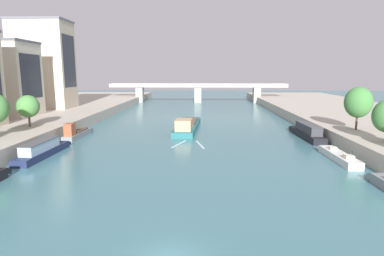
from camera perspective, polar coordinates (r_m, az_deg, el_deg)
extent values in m
cube|color=#B7AD9E|center=(86.72, -28.47, 1.46)|extent=(36.00, 170.00, 2.41)
cube|color=#B7AD9E|center=(84.66, 29.95, 1.16)|extent=(36.00, 170.00, 2.41)
cube|color=#23666B|center=(69.42, -0.74, 0.27)|extent=(5.32, 21.76, 1.04)
cube|color=#23666B|center=(80.34, 0.10, 1.67)|extent=(3.92, 1.45, 0.88)
cube|color=#23666B|center=(69.32, -0.74, 0.72)|extent=(5.40, 21.77, 0.06)
cube|color=tan|center=(61.96, -1.47, 0.61)|extent=(3.29, 4.48, 2.08)
cube|color=black|center=(64.04, -1.24, 1.20)|extent=(2.43, 0.17, 0.58)
cube|color=brown|center=(71.41, -0.56, 1.16)|extent=(3.82, 11.38, 0.36)
cylinder|color=#232328|center=(62.82, -0.82, 0.29)|extent=(0.07, 0.07, 1.10)
cube|color=silver|center=(54.55, 1.41, -2.96)|extent=(1.66, 5.93, 0.03)
cube|color=silver|center=(54.91, -2.34, -2.88)|extent=(2.33, 5.78, 0.03)
cube|color=black|center=(44.12, -31.04, -6.63)|extent=(1.88, 1.26, 0.95)
cube|color=#1E284C|center=(51.79, -25.19, -4.10)|extent=(2.70, 12.30, 0.95)
cube|color=#1E284C|center=(57.35, -22.10, -2.49)|extent=(2.25, 1.28, 0.84)
cube|color=#1E284C|center=(51.67, -25.23, -3.56)|extent=(2.75, 12.31, 0.06)
cube|color=#9EBCD6|center=(51.00, -25.61, -2.93)|extent=(2.15, 7.89, 1.37)
cube|color=#4C4C51|center=(50.86, -25.68, -2.14)|extent=(2.30, 8.13, 0.08)
cylinder|color=#232328|center=(48.29, -27.00, -3.89)|extent=(0.07, 0.07, 1.10)
cube|color=gray|center=(64.20, -19.85, -1.17)|extent=(2.07, 9.74, 0.94)
cube|color=gray|center=(68.94, -18.22, -0.27)|extent=(1.88, 1.23, 0.83)
cube|color=gray|center=(64.11, -19.87, -0.73)|extent=(2.11, 9.74, 0.06)
cube|color=#9E5133|center=(60.93, -21.11, -0.26)|extent=(1.50, 1.96, 2.20)
cube|color=black|center=(61.76, -20.77, 0.20)|extent=(1.18, 0.04, 0.62)
cube|color=brown|center=(64.96, -19.56, -0.39)|extent=(1.59, 5.07, 0.36)
cylinder|color=#232328|center=(61.26, -20.68, -0.71)|extent=(0.07, 0.07, 1.10)
cube|color=gray|center=(42.07, 30.20, -7.43)|extent=(1.74, 1.23, 0.88)
cube|color=silver|center=(49.36, 24.89, -4.73)|extent=(2.17, 10.06, 0.96)
cube|color=silver|center=(54.15, 22.65, -3.23)|extent=(1.94, 1.23, 0.84)
cube|color=silver|center=(49.24, 24.93, -4.16)|extent=(2.21, 10.06, 0.06)
cube|color=beige|center=(51.16, 23.97, -3.32)|extent=(1.03, 0.91, 0.40)
cube|color=beige|center=(46.70, 26.33, -4.66)|extent=(1.13, 1.12, 0.48)
cylinder|color=#232328|center=(46.59, 26.80, -4.34)|extent=(0.07, 0.07, 1.10)
cube|color=black|center=(63.77, 19.90, -1.17)|extent=(2.91, 13.45, 1.12)
cube|color=black|center=(70.31, 18.00, 0.03)|extent=(2.39, 1.31, 0.93)
cube|color=black|center=(63.67, 19.93, -0.64)|extent=(2.96, 13.46, 0.06)
cube|color=#38383D|center=(62.92, 20.18, -0.05)|extent=(2.31, 8.63, 1.51)
cube|color=#4C4C51|center=(62.79, 20.22, 0.66)|extent=(2.46, 8.89, 0.08)
cylinder|color=#232328|center=(60.01, 21.58, -0.80)|extent=(0.07, 0.07, 1.10)
cylinder|color=brown|center=(65.08, -27.18, 1.37)|extent=(0.37, 0.37, 2.62)
ellipsoid|color=#4C8942|center=(64.81, -27.35, 3.48)|extent=(3.92, 3.92, 4.05)
cylinder|color=brown|center=(61.51, 27.47, 1.24)|extent=(0.36, 0.36, 3.33)
ellipsoid|color=#427F3D|center=(61.18, 27.70, 4.11)|extent=(4.53, 4.53, 5.26)
cube|color=beige|center=(82.79, -30.22, 7.46)|extent=(11.08, 10.53, 16.21)
cube|color=#565B66|center=(83.04, -30.73, 13.21)|extent=(11.41, 10.85, 0.50)
cube|color=#232833|center=(79.98, -26.86, 8.28)|extent=(0.04, 8.43, 9.73)
cube|color=beige|center=(97.34, -25.16, 10.10)|extent=(14.66, 9.56, 23.20)
cube|color=slate|center=(98.27, -25.69, 17.01)|extent=(15.10, 9.85, 0.50)
cube|color=#232833|center=(94.29, -21.16, 11.11)|extent=(0.04, 7.65, 13.92)
cube|color=#9E998E|center=(129.88, 1.07, 7.46)|extent=(71.64, 4.40, 0.60)
cube|color=#9E998E|center=(127.85, 1.06, 7.75)|extent=(71.64, 0.30, 0.90)
cube|color=#9E998E|center=(131.84, 1.08, 7.82)|extent=(71.64, 0.30, 0.90)
cube|color=#9E998E|center=(132.61, -9.34, 5.90)|extent=(2.80, 3.60, 6.23)
cube|color=#9E998E|center=(130.07, 1.06, 5.95)|extent=(2.80, 3.60, 6.23)
cube|color=#9E998E|center=(131.85, 11.53, 5.81)|extent=(2.80, 3.60, 6.23)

